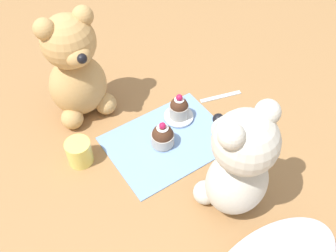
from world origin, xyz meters
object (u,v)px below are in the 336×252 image
at_px(teddy_bear_tan, 75,69).
at_px(cupcake_near_cream_bear, 163,137).
at_px(teaspoon, 221,96).
at_px(juice_glass, 79,152).
at_px(teddy_bear_cream, 239,163).
at_px(saucer_plate, 179,116).
at_px(cupcake_near_tan_bear, 179,108).

height_order(teddy_bear_tan, cupcake_near_cream_bear, teddy_bear_tan).
bearing_deg(teaspoon, juice_glass, 13.18).
xyz_separation_m(teddy_bear_cream, juice_glass, (0.22, -0.27, -0.10)).
bearing_deg(saucer_plate, teaspoon, -179.33).
distance_m(teddy_bear_cream, teddy_bear_tan, 0.44).
xyz_separation_m(teddy_bear_tan, cupcake_near_cream_bear, (-0.10, 0.21, -0.10)).
distance_m(cupcake_near_tan_bear, teaspoon, 0.14).
relative_size(saucer_plate, juice_glass, 1.21).
bearing_deg(juice_glass, teaspoon, 177.65).
height_order(cupcake_near_cream_bear, teaspoon, cupcake_near_cream_bear).
height_order(saucer_plate, teaspoon, saucer_plate).
relative_size(cupcake_near_cream_bear, cupcake_near_tan_bear, 0.97).
relative_size(cupcake_near_tan_bear, teaspoon, 0.62).
distance_m(teddy_bear_cream, juice_glass, 0.36).
bearing_deg(saucer_plate, juice_glass, -3.93).
bearing_deg(teaspoon, saucer_plate, 16.20).
bearing_deg(teddy_bear_tan, juice_glass, -117.37).
distance_m(cupcake_near_cream_bear, saucer_plate, 0.10).
relative_size(teddy_bear_tan, saucer_plate, 3.80).
bearing_deg(cupcake_near_cream_bear, teddy_bear_cream, 100.05).
distance_m(teddy_bear_cream, teaspoon, 0.34).
height_order(teddy_bear_tan, juice_glass, teddy_bear_tan).
xyz_separation_m(cupcake_near_tan_bear, juice_glass, (0.26, -0.02, -0.01)).
relative_size(cupcake_near_cream_bear, teaspoon, 0.60).
distance_m(teddy_bear_tan, teaspoon, 0.38).
xyz_separation_m(teddy_bear_tan, juice_glass, (0.08, 0.15, -0.10)).
relative_size(saucer_plate, teaspoon, 0.65).
bearing_deg(cupcake_near_cream_bear, juice_glass, -20.52).
distance_m(saucer_plate, teaspoon, 0.14).
height_order(cupcake_near_cream_bear, juice_glass, cupcake_near_cream_bear).
height_order(juice_glass, teaspoon, juice_glass).
bearing_deg(cupcake_near_tan_bear, teddy_bear_cream, 80.40).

